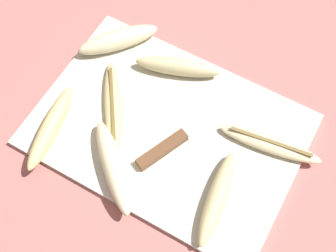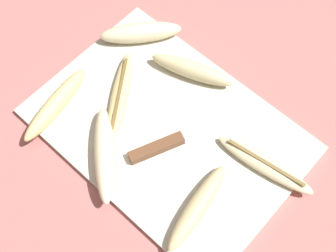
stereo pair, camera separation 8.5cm
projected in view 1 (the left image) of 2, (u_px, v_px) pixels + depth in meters
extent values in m
plane|color=#B76B66|center=(168.00, 131.00, 0.87)|extent=(4.00, 4.00, 0.00)
cube|color=beige|center=(168.00, 130.00, 0.86)|extent=(0.48, 0.33, 0.01)
cube|color=brown|center=(162.00, 150.00, 0.83)|extent=(0.06, 0.10, 0.02)
cube|color=#B7BABF|center=(209.00, 119.00, 0.86)|extent=(0.07, 0.11, 0.00)
ellipsoid|color=beige|center=(113.00, 167.00, 0.80)|extent=(0.16, 0.15, 0.04)
ellipsoid|color=#EDD689|center=(51.00, 127.00, 0.84)|extent=(0.06, 0.18, 0.04)
ellipsoid|color=beige|center=(118.00, 40.00, 0.92)|extent=(0.14, 0.15, 0.04)
ellipsoid|color=beige|center=(217.00, 198.00, 0.78)|extent=(0.06, 0.18, 0.03)
ellipsoid|color=beige|center=(270.00, 144.00, 0.83)|extent=(0.19, 0.06, 0.02)
cube|color=olive|center=(271.00, 142.00, 0.82)|extent=(0.15, 0.03, 0.00)
ellipsoid|color=#DBC684|center=(113.00, 106.00, 0.87)|extent=(0.14, 0.17, 0.02)
cube|color=brown|center=(112.00, 103.00, 0.86)|extent=(0.09, 0.13, 0.00)
ellipsoid|color=beige|center=(178.00, 67.00, 0.90)|extent=(0.17, 0.09, 0.04)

